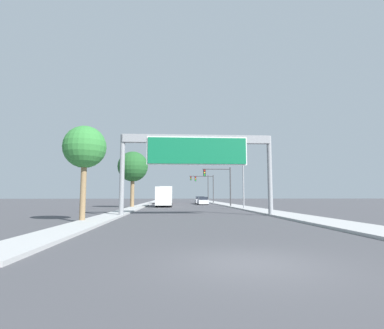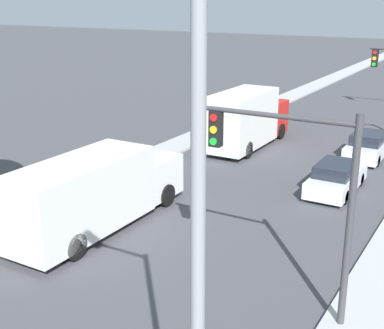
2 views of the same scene
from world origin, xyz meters
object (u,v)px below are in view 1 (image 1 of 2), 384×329
object	(u,v)px
sign_gantry	(197,150)
car_near_right	(200,200)
palm_tree_background	(133,167)
street_lamp_right	(241,166)
truck_box_secondary	(164,197)
traffic_light_mid_block	(207,184)
truck_box_primary	(166,195)
traffic_light_near_intersection	(221,180)
traffic_light_far_intersection	(202,184)
palm_tree_foreground	(85,148)
car_far_left	(203,201)

from	to	relation	value
sign_gantry	car_near_right	xyz separation A→B (m)	(3.50, 37.30, -4.96)
palm_tree_background	car_near_right	bearing A→B (deg)	59.52
car_near_right	street_lamp_right	distance (m)	26.02
truck_box_secondary	palm_tree_background	bearing A→B (deg)	-137.95
sign_gantry	traffic_light_mid_block	distance (m)	40.51
sign_gantry	traffic_light_mid_block	size ratio (longest dim) A/B	2.13
truck_box_primary	traffic_light_near_intersection	world-z (taller)	traffic_light_near_intersection
traffic_light_far_intersection	traffic_light_mid_block	bearing A→B (deg)	-89.50
car_near_right	traffic_light_mid_block	size ratio (longest dim) A/B	0.71
car_near_right	traffic_light_near_intersection	world-z (taller)	traffic_light_near_intersection
truck_box_secondary	traffic_light_mid_block	bearing A→B (deg)	64.10
traffic_light_mid_block	street_lamp_right	size ratio (longest dim) A/B	0.67
truck_box_primary	traffic_light_mid_block	size ratio (longest dim) A/B	1.23
truck_box_secondary	traffic_light_near_intersection	xyz separation A→B (m)	(8.83, -1.74, 2.58)
sign_gantry	traffic_light_near_intersection	world-z (taller)	sign_gantry
traffic_light_mid_block	palm_tree_foreground	xyz separation A→B (m)	(-13.41, -45.52, 0.74)
sign_gantry	palm_tree_foreground	bearing A→B (deg)	-146.14
palm_tree_foreground	street_lamp_right	world-z (taller)	street_lamp_right
truck_box_primary	palm_tree_background	xyz separation A→B (m)	(-4.45, -18.10, 4.09)
car_near_right	palm_tree_foreground	size ratio (longest dim) A/B	0.69
sign_gantry	car_far_left	xyz separation A→B (m)	(3.50, 30.90, -4.99)
sign_gantry	traffic_light_near_intersection	distance (m)	20.87
sign_gantry	palm_tree_foreground	distance (m)	9.71
car_far_left	palm_tree_foreground	world-z (taller)	palm_tree_foreground
truck_box_secondary	street_lamp_right	bearing A→B (deg)	-44.82
traffic_light_near_intersection	traffic_light_far_intersection	distance (m)	30.01
car_near_right	palm_tree_background	world-z (taller)	palm_tree_background
traffic_light_near_intersection	street_lamp_right	bearing A→B (deg)	-81.69
traffic_light_near_intersection	palm_tree_foreground	world-z (taller)	palm_tree_foreground
car_near_right	truck_box_secondary	world-z (taller)	truck_box_secondary
sign_gantry	truck_box_secondary	distance (m)	22.52
truck_box_primary	palm_tree_foreground	world-z (taller)	palm_tree_foreground
truck_box_secondary	traffic_light_near_intersection	bearing A→B (deg)	-11.13
traffic_light_near_intersection	palm_tree_foreground	xyz separation A→B (m)	(-13.37, -25.52, 0.82)
palm_tree_foreground	traffic_light_mid_block	bearing A→B (deg)	73.58
palm_tree_background	street_lamp_right	size ratio (longest dim) A/B	0.87
truck_box_secondary	traffic_light_mid_block	xyz separation A→B (m)	(8.87, 18.26, 2.66)
traffic_light_mid_block	traffic_light_far_intersection	bearing A→B (deg)	90.50
car_far_left	sign_gantry	bearing A→B (deg)	-96.46
traffic_light_far_intersection	street_lamp_right	bearing A→B (deg)	-88.13
car_far_left	car_near_right	size ratio (longest dim) A/B	1.02
sign_gantry	traffic_light_far_intersection	size ratio (longest dim) A/B	1.92
traffic_light_near_intersection	palm_tree_background	xyz separation A→B (m)	(-13.28, -2.28, 1.73)
truck_box_primary	traffic_light_near_intersection	bearing A→B (deg)	-60.84
sign_gantry	street_lamp_right	xyz separation A→B (m)	(6.53, 11.90, -0.20)
car_far_left	street_lamp_right	world-z (taller)	street_lamp_right
traffic_light_far_intersection	palm_tree_foreground	xyz separation A→B (m)	(-13.32, -55.52, 0.27)
car_far_left	palm_tree_background	distance (m)	18.12
car_near_right	palm_tree_background	bearing A→B (deg)	-120.48
sign_gantry	car_far_left	world-z (taller)	sign_gantry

